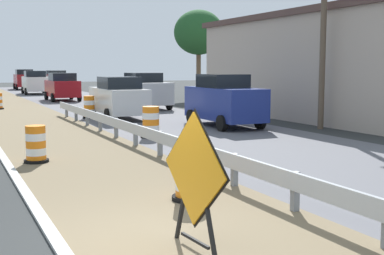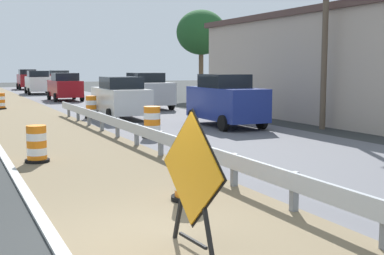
# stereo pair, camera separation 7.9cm
# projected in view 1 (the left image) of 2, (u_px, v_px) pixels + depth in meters

# --- Properties ---
(ground_plane) EXTENTS (160.00, 160.00, 0.00)m
(ground_plane) POSITION_uv_depth(u_px,v_px,m) (155.00, 241.00, 7.33)
(ground_plane) COLOR #2B2D2D
(median_dirt_strip) EXTENTS (4.16, 120.00, 0.01)m
(median_dirt_strip) POSITION_uv_depth(u_px,v_px,m) (208.00, 232.00, 7.71)
(median_dirt_strip) COLOR #706047
(median_dirt_strip) RESTS_ON ground
(curb_near_edge) EXTENTS (0.20, 120.00, 0.11)m
(curb_near_edge) POSITION_uv_depth(u_px,v_px,m) (64.00, 255.00, 6.77)
(curb_near_edge) COLOR #ADADA8
(curb_near_edge) RESTS_ON ground
(warning_sign_diamond) EXTENTS (0.18, 1.65, 1.96)m
(warning_sign_diamond) POSITION_uv_depth(u_px,v_px,m) (194.00, 174.00, 6.89)
(warning_sign_diamond) COLOR black
(warning_sign_diamond) RESTS_ON ground
(traffic_barrel_nearest) EXTENTS (0.70, 0.70, 1.00)m
(traffic_barrel_nearest) POSITION_uv_depth(u_px,v_px,m) (190.00, 177.00, 9.55)
(traffic_barrel_nearest) COLOR orange
(traffic_barrel_nearest) RESTS_ON ground
(traffic_barrel_close) EXTENTS (0.64, 0.64, 0.98)m
(traffic_barrel_close) POSITION_uv_depth(u_px,v_px,m) (36.00, 146.00, 13.32)
(traffic_barrel_close) COLOR orange
(traffic_barrel_close) RESTS_ON ground
(traffic_barrel_mid) EXTENTS (0.74, 0.74, 1.12)m
(traffic_barrel_mid) POSITION_uv_depth(u_px,v_px,m) (151.00, 123.00, 18.01)
(traffic_barrel_mid) COLOR orange
(traffic_barrel_mid) RESTS_ON ground
(traffic_barrel_far) EXTENTS (0.65, 0.65, 1.10)m
(traffic_barrel_far) POSITION_uv_depth(u_px,v_px,m) (89.00, 108.00, 24.82)
(traffic_barrel_far) COLOR orange
(traffic_barrel_far) RESTS_ON ground
(car_lead_near_lane) EXTENTS (2.15, 4.23, 2.06)m
(car_lead_near_lane) POSITION_uv_depth(u_px,v_px,m) (62.00, 87.00, 37.75)
(car_lead_near_lane) COLOR maroon
(car_lead_near_lane) RESTS_ON ground
(car_trailing_near_lane) EXTENTS (2.04, 4.34, 2.21)m
(car_trailing_near_lane) POSITION_uv_depth(u_px,v_px,m) (224.00, 100.00, 21.36)
(car_trailing_near_lane) COLOR navy
(car_trailing_near_lane) RESTS_ON ground
(car_lead_far_lane) EXTENTS (2.29, 4.69, 2.16)m
(car_lead_far_lane) POSITION_uv_depth(u_px,v_px,m) (35.00, 82.00, 46.97)
(car_lead_far_lane) COLOR silver
(car_lead_far_lane) RESTS_ON ground
(car_mid_far_lane) EXTENTS (2.16, 4.61, 2.16)m
(car_mid_far_lane) POSITION_uv_depth(u_px,v_px,m) (144.00, 91.00, 30.68)
(car_mid_far_lane) COLOR silver
(car_mid_far_lane) RESTS_ON ground
(car_trailing_far_lane) EXTENTS (2.21, 4.15, 2.24)m
(car_trailing_far_lane) POSITION_uv_depth(u_px,v_px,m) (24.00, 79.00, 56.91)
(car_trailing_far_lane) COLOR maroon
(car_trailing_far_lane) RESTS_ON ground
(car_distant_a) EXTENTS (2.16, 4.36, 2.14)m
(car_distant_a) POSITION_uv_depth(u_px,v_px,m) (57.00, 81.00, 53.78)
(car_distant_a) COLOR silver
(car_distant_a) RESTS_ON ground
(car_distant_b) EXTENTS (2.20, 4.73, 2.04)m
(car_distant_b) POSITION_uv_depth(u_px,v_px,m) (118.00, 98.00, 24.62)
(car_distant_b) COLOR silver
(car_distant_b) RESTS_ON ground
(roadside_shop_near) EXTENTS (8.41, 16.06, 5.12)m
(roadside_shop_near) POSITION_uv_depth(u_px,v_px,m) (349.00, 66.00, 25.37)
(roadside_shop_near) COLOR #AD9E8E
(roadside_shop_near) RESTS_ON ground
(utility_pole_near) EXTENTS (0.24, 1.80, 7.78)m
(utility_pole_near) POSITION_uv_depth(u_px,v_px,m) (323.00, 28.00, 20.11)
(utility_pole_near) COLOR brown
(utility_pole_near) RESTS_ON ground
(tree_roadside) EXTENTS (3.82, 3.82, 6.88)m
(tree_roadside) POSITION_uv_depth(u_px,v_px,m) (199.00, 33.00, 38.96)
(tree_roadside) COLOR brown
(tree_roadside) RESTS_ON ground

